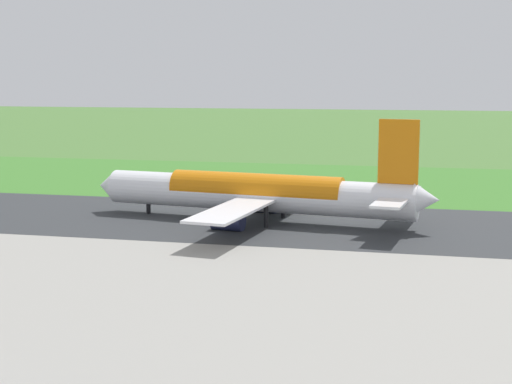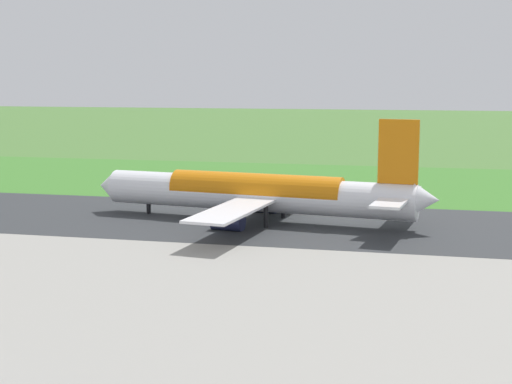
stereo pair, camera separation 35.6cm
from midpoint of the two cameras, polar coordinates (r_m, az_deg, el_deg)
ground_plane at (r=110.64m, az=2.76°, el=-2.40°), size 800.00×800.00×0.00m
runway_asphalt at (r=110.63m, az=2.76°, el=-2.39°), size 600.00×33.20×0.06m
grass_verge_foreground at (r=144.67m, az=5.13°, el=0.24°), size 600.00×80.00×0.04m
airliner_main at (r=110.83m, az=0.09°, el=-0.09°), size 54.10×44.41×15.88m
no_stopping_sign at (r=143.82m, az=4.34°, el=0.82°), size 0.60×0.10×2.65m
traffic_cone_orange at (r=143.58m, az=2.80°, el=0.30°), size 0.40×0.40×0.55m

